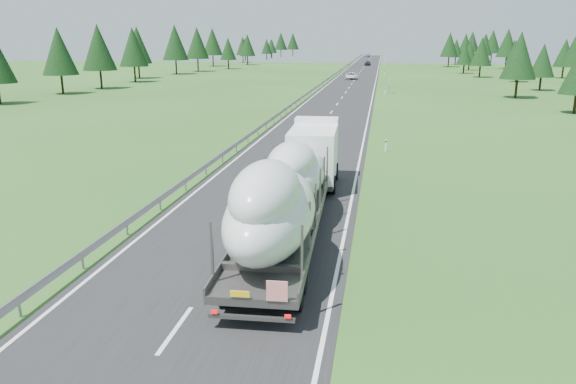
% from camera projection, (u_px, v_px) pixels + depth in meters
% --- Properties ---
extents(ground, '(400.00, 400.00, 0.00)m').
position_uv_depth(ground, '(176.00, 330.00, 17.46)').
color(ground, '#27511B').
rests_on(ground, ground).
extents(road_surface, '(10.00, 400.00, 0.02)m').
position_uv_depth(road_surface, '(352.00, 84.00, 112.60)').
color(road_surface, black).
rests_on(road_surface, ground).
extents(guardrail, '(0.10, 400.00, 0.76)m').
position_uv_depth(guardrail, '(326.00, 80.00, 113.23)').
color(guardrail, slate).
rests_on(guardrail, ground).
extents(marker_posts, '(0.13, 350.08, 1.00)m').
position_uv_depth(marker_posts, '(385.00, 68.00, 163.76)').
color(marker_posts, silver).
rests_on(marker_posts, ground).
extents(highway_sign, '(0.08, 0.90, 2.60)m').
position_uv_depth(highway_sign, '(390.00, 82.00, 91.96)').
color(highway_sign, slate).
rests_on(highway_sign, ground).
extents(tree_line_right, '(28.01, 314.74, 12.66)m').
position_uv_depth(tree_line_right, '(550.00, 48.00, 115.61)').
color(tree_line_right, black).
rests_on(tree_line_right, ground).
extents(tree_line_left, '(15.42, 314.79, 12.55)m').
position_uv_depth(tree_line_left, '(172.00, 46.00, 136.69)').
color(tree_line_left, black).
rests_on(tree_line_left, ground).
extents(boat_truck, '(3.51, 21.09, 4.72)m').
position_uv_depth(boat_truck, '(291.00, 182.00, 25.62)').
color(boat_truck, white).
rests_on(boat_truck, ground).
extents(distant_van, '(2.73, 5.47, 1.49)m').
position_uv_depth(distant_van, '(351.00, 76.00, 124.21)').
color(distant_van, silver).
rests_on(distant_van, ground).
extents(distant_car_dark, '(2.15, 4.70, 1.56)m').
position_uv_depth(distant_car_dark, '(368.00, 63.00, 188.10)').
color(distant_car_dark, black).
rests_on(distant_car_dark, ground).
extents(distant_car_blue, '(1.82, 4.51, 1.46)m').
position_uv_depth(distant_car_blue, '(368.00, 56.00, 272.74)').
color(distant_car_blue, navy).
rests_on(distant_car_blue, ground).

